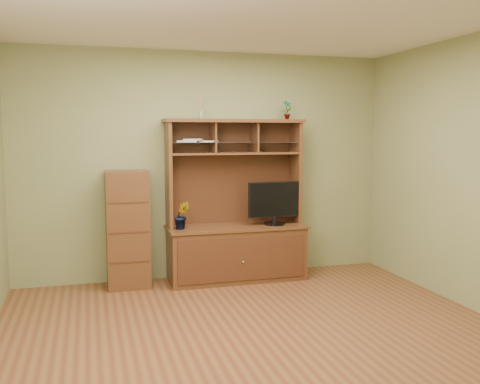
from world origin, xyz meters
name	(u,v)px	position (x,y,z in m)	size (l,w,h in m)	color
room	(256,179)	(0.00, 0.00, 1.35)	(4.54, 4.04, 2.74)	#5C2F1A
media_hutch	(236,236)	(0.30, 1.73, 0.52)	(1.66, 0.61, 1.90)	#482814
monitor	(275,202)	(0.75, 1.64, 0.92)	(0.65, 0.25, 0.51)	black
orchid_plant	(182,215)	(-0.36, 1.65, 0.81)	(0.17, 0.14, 0.32)	#275C1F
top_plant	(287,110)	(0.96, 1.80, 2.02)	(0.12, 0.08, 0.24)	#346D26
reed_diffuser	(201,110)	(-0.10, 1.80, 2.00)	(0.05, 0.05, 0.26)	silver
magazines	(196,141)	(-0.16, 1.80, 1.65)	(0.51, 0.23, 0.04)	#B7B7BC
side_cabinet	(128,229)	(-0.96, 1.77, 0.66)	(0.47, 0.43, 1.32)	#482814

